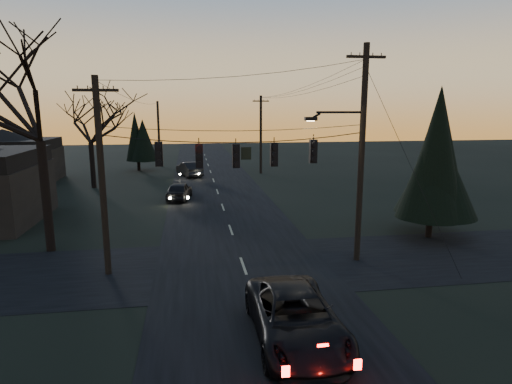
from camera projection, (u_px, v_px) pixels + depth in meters
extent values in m
cube|color=black|center=(225.00, 214.00, 29.46)|extent=(8.00, 120.00, 0.02)
cube|color=black|center=(243.00, 266.00, 19.77)|extent=(60.00, 7.00, 0.02)
cylinder|color=black|center=(237.00, 134.00, 18.55)|extent=(11.50, 0.04, 0.04)
cylinder|color=black|center=(46.00, 197.00, 21.36)|extent=(0.44, 0.44, 5.62)
cylinder|color=black|center=(429.00, 223.00, 24.06)|extent=(0.36, 0.36, 1.60)
cone|color=black|center=(435.00, 155.00, 23.31)|extent=(4.32, 4.32, 6.91)
cylinder|color=black|center=(93.00, 165.00, 38.77)|extent=(0.44, 0.44, 4.10)
cylinder|color=black|center=(139.00, 164.00, 49.64)|extent=(0.36, 0.36, 1.60)
cone|color=black|center=(137.00, 139.00, 49.09)|extent=(3.29, 3.29, 4.88)
cube|color=black|center=(6.00, 166.00, 41.63)|extent=(9.00, 7.00, 3.20)
imported|color=black|center=(295.00, 318.00, 13.31)|extent=(2.60, 5.60, 1.55)
imported|color=black|center=(179.00, 191.00, 33.98)|extent=(2.25, 4.33, 1.41)
imported|color=black|center=(189.00, 169.00, 45.52)|extent=(2.99, 4.92, 1.53)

